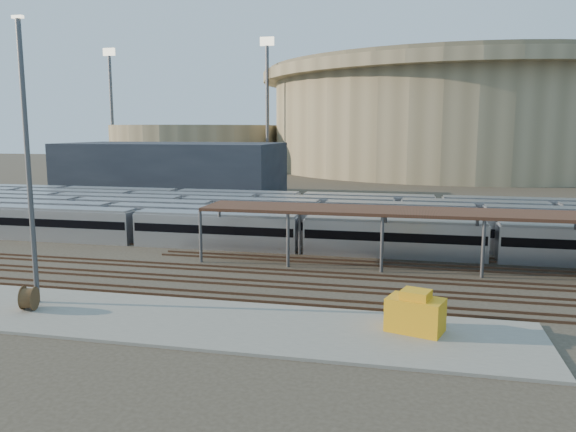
# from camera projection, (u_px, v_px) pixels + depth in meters

# --- Properties ---
(ground) EXTENTS (420.00, 420.00, 0.00)m
(ground) POSITION_uv_depth(u_px,v_px,m) (279.00, 270.00, 50.98)
(ground) COLOR #383026
(ground) RESTS_ON ground
(apron) EXTENTS (50.00, 9.00, 0.20)m
(apron) POSITION_uv_depth(u_px,v_px,m) (154.00, 318.00, 37.59)
(apron) COLOR gray
(apron) RESTS_ON ground
(subway_trains) EXTENTS (127.53, 23.90, 3.60)m
(subway_trains) POSITION_uv_depth(u_px,v_px,m) (301.00, 219.00, 68.90)
(subway_trains) COLOR #B3B4B8
(subway_trains) RESTS_ON ground
(inspection_shed) EXTENTS (60.30, 6.00, 5.30)m
(inspection_shed) POSITION_uv_depth(u_px,v_px,m) (532.00, 217.00, 49.29)
(inspection_shed) COLOR #4F4F53
(inspection_shed) RESTS_ON ground
(empty_tracks) EXTENTS (170.00, 9.62, 0.18)m
(empty_tracks) POSITION_uv_depth(u_px,v_px,m) (264.00, 284.00, 46.14)
(empty_tracks) COLOR #4C3323
(empty_tracks) RESTS_ON ground
(stadium) EXTENTS (124.00, 124.00, 32.50)m
(stadium) POSITION_uv_depth(u_px,v_px,m) (459.00, 117.00, 177.99)
(stadium) COLOR gray
(stadium) RESTS_ON ground
(secondary_arena) EXTENTS (56.00, 56.00, 14.00)m
(secondary_arena) POSITION_uv_depth(u_px,v_px,m) (196.00, 146.00, 188.28)
(secondary_arena) COLOR gray
(secondary_arena) RESTS_ON ground
(service_building) EXTENTS (42.00, 20.00, 10.00)m
(service_building) POSITION_uv_depth(u_px,v_px,m) (172.00, 168.00, 110.85)
(service_building) COLOR #1E232D
(service_building) RESTS_ON ground
(floodlight_0) EXTENTS (4.00, 1.00, 38.40)m
(floodlight_0) POSITION_uv_depth(u_px,v_px,m) (267.00, 101.00, 160.39)
(floodlight_0) COLOR #4F4F53
(floodlight_0) RESTS_ON ground
(floodlight_1) EXTENTS (4.00, 1.00, 38.40)m
(floodlight_1) POSITION_uv_depth(u_px,v_px,m) (111.00, 104.00, 181.99)
(floodlight_1) COLOR #4F4F53
(floodlight_1) RESTS_ON ground
(floodlight_3) EXTENTS (4.00, 1.00, 38.40)m
(floodlight_3) POSITION_uv_depth(u_px,v_px,m) (355.00, 107.00, 204.25)
(floodlight_3) COLOR #4F4F53
(floodlight_3) RESTS_ON ground
(cable_reel_east) EXTENTS (1.32, 1.84, 1.65)m
(cable_reel_east) POSITION_uv_depth(u_px,v_px,m) (29.00, 298.00, 39.01)
(cable_reel_east) COLOR brown
(cable_reel_east) RESTS_ON apron
(yard_light_pole) EXTENTS (0.81, 0.36, 20.04)m
(yard_light_pole) POSITION_uv_depth(u_px,v_px,m) (28.00, 163.00, 39.29)
(yard_light_pole) COLOR #4F4F53
(yard_light_pole) RESTS_ON apron
(yellow_equipment) EXTENTS (3.83, 3.00, 2.10)m
(yellow_equipment) POSITION_uv_depth(u_px,v_px,m) (415.00, 315.00, 34.81)
(yellow_equipment) COLOR orange
(yellow_equipment) RESTS_ON apron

